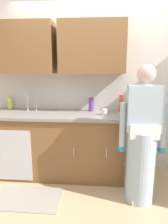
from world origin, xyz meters
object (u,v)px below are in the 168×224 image
Objects in this scene: person_at_sink at (142,146)px; cup_by_sink at (104,112)px; knife_on_counter at (66,110)px; bottle_water_tall at (91,105)px; bottle_cleaner_spray at (121,103)px; sink at (27,114)px; bottle_soap at (10,103)px.

person_at_sink reaches higher than cup_by_sink.
knife_on_counter is at bearing 144.37° from person_at_sink.
bottle_water_tall is 0.78× the size of bottle_cleaner_spray.
sink reaches higher than bottle_water_tall.
bottle_water_tall reaches higher than bottle_soap.
sink is 1.12m from cup_by_sink.
bottle_cleaner_spray is at bearing 45.41° from cup_by_sink.
person_at_sink reaches higher than sink.
bottle_soap is 1.28m from bottle_water_tall.
knife_on_counter is at bearing 19.71° from sink.
knife_on_counter is (-0.59, 0.24, -0.04)m from cup_by_sink.
person_at_sink is 1.28m from knife_on_counter.
sink is at bearing -168.24° from bottle_water_tall.
cup_by_sink is at bearing 160.71° from knife_on_counter.
bottle_water_tall is at bearing -176.60° from knife_on_counter.
bottle_water_tall is 0.82× the size of knife_on_counter.
cup_by_sink is 0.34× the size of knife_on_counter.
bottle_soap is (-0.35, 0.23, 0.11)m from sink.
bottle_soap is at bearing 147.53° from sink.
bottle_soap is at bearing 178.51° from bottle_water_tall.
bottle_cleaner_spray is 1.05× the size of knife_on_counter.
bottle_cleaner_spray is at bearing 104.32° from person_at_sink.
person_at_sink reaches higher than knife_on_counter.
person_at_sink reaches higher than bottle_water_tall.
knife_on_counter is (-0.39, -0.00, -0.10)m from bottle_water_tall.
bottle_cleaner_spray is 0.84m from knife_on_counter.
bottle_soap is 0.77× the size of knife_on_counter.
person_at_sink is at bearing -75.68° from bottle_cleaner_spray.
cup_by_sink reaches higher than knife_on_counter.
cup_by_sink is at bearing -2.63° from sink.
cup_by_sink is (-0.43, 0.49, 0.29)m from person_at_sink.
bottle_cleaner_spray is (-0.19, 0.74, 0.37)m from person_at_sink.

